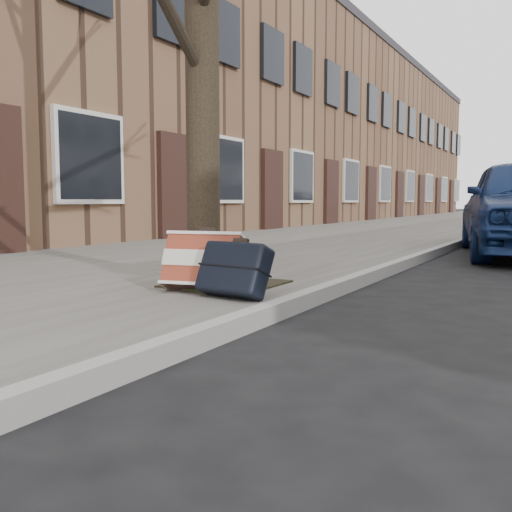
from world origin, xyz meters
The scene contains 6 objects.
ground centered at (0.00, 0.00, 0.00)m, with size 120.00×120.00×0.00m, color black.
near_sidewalk centered at (-3.70, 15.00, 0.06)m, with size 5.00×70.00×0.12m, color slate.
house_near centered at (-9.60, 16.00, 3.50)m, with size 6.80×40.00×7.00m, color brown.
dirt_patch centered at (-2.00, 1.20, 0.13)m, with size 0.85×0.85×0.01m, color black.
suitcase_red centered at (-1.96, 0.81, 0.35)m, with size 0.60×0.17×0.43m, color maroon.
suitcase_navy centered at (-1.60, 0.67, 0.33)m, with size 0.55×0.18×0.39m, color black.
Camera 1 is at (0.54, -2.83, 0.82)m, focal length 40.00 mm.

